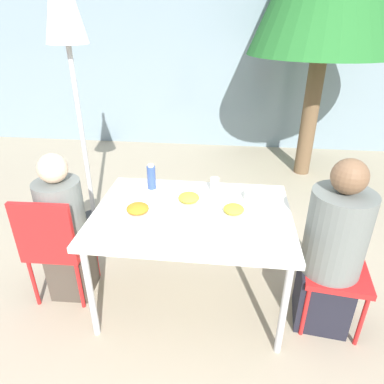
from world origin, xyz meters
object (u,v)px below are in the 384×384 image
(closed_umbrella, at_px, (64,15))
(drinking_cup, at_px, (215,184))
(salad_bowl, at_px, (255,196))
(chair_right, at_px, (337,254))
(chair_left, at_px, (54,242))
(bottle, at_px, (151,177))
(person_left, at_px, (65,232))
(person_right, at_px, (332,254))

(closed_umbrella, relative_size, drinking_cup, 24.05)
(closed_umbrella, height_order, salad_bowl, closed_umbrella)
(chair_right, height_order, closed_umbrella, closed_umbrella)
(drinking_cup, bearing_deg, chair_left, -157.74)
(bottle, xyz_separation_m, salad_bowl, (0.76, -0.10, -0.06))
(chair_left, xyz_separation_m, person_left, (0.05, 0.08, 0.03))
(person_right, xyz_separation_m, closed_umbrella, (-2.03, 1.05, 1.35))
(chair_left, height_order, salad_bowl, chair_left)
(drinking_cup, bearing_deg, bottle, -178.58)
(chair_right, relative_size, bottle, 4.44)
(person_right, bearing_deg, chair_left, 7.00)
(chair_right, relative_size, salad_bowl, 5.63)
(chair_left, distance_m, bottle, 0.82)
(person_left, relative_size, salad_bowl, 7.33)
(person_right, height_order, closed_umbrella, closed_umbrella)
(drinking_cup, distance_m, salad_bowl, 0.31)
(person_right, relative_size, bottle, 6.18)
(person_left, distance_m, drinking_cup, 1.13)
(salad_bowl, bearing_deg, closed_umbrella, 155.08)
(person_left, distance_m, closed_umbrella, 1.70)
(person_left, height_order, person_right, person_right)
(drinking_cup, xyz_separation_m, salad_bowl, (0.29, -0.11, -0.02))
(person_right, bearing_deg, chair_right, -121.93)
(person_right, height_order, drinking_cup, person_right)
(person_left, xyz_separation_m, closed_umbrella, (-0.22, 0.97, 1.38))
(bottle, height_order, drinking_cup, bottle)
(closed_umbrella, bearing_deg, salad_bowl, -24.92)
(chair_left, xyz_separation_m, salad_bowl, (1.38, 0.33, 0.27))
(person_right, distance_m, bottle, 1.35)
(salad_bowl, bearing_deg, drinking_cup, 159.34)
(drinking_cup, bearing_deg, person_right, -29.54)
(chair_right, bearing_deg, drinking_cup, -16.77)
(bottle, bearing_deg, salad_bowl, -7.37)
(salad_bowl, bearing_deg, chair_left, -166.42)
(closed_umbrella, relative_size, salad_bowl, 16.05)
(salad_bowl, bearing_deg, person_left, -169.32)
(chair_right, bearing_deg, person_left, 6.74)
(chair_right, height_order, bottle, bottle)
(chair_left, distance_m, drinking_cup, 1.20)
(chair_left, relative_size, chair_right, 1.00)
(bottle, distance_m, drinking_cup, 0.47)
(chair_left, relative_size, person_left, 0.77)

